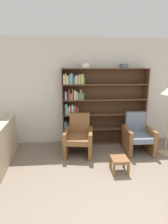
{
  "coord_description": "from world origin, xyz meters",
  "views": [
    {
      "loc": [
        -0.8,
        -1.7,
        1.95
      ],
      "look_at": [
        -0.46,
        2.42,
        0.95
      ],
      "focal_mm": 28.0,
      "sensor_mm": 36.0,
      "label": 1
    }
  ],
  "objects": [
    {
      "name": "armchair_leather",
      "position": [
        -0.6,
        2.17,
        0.4
      ],
      "size": [
        0.74,
        0.77,
        0.93
      ],
      "rotation": [
        0.0,
        0.0,
        2.99
      ],
      "color": "brown",
      "rests_on": "ground"
    },
    {
      "name": "bowl_slate",
      "position": [
        -0.39,
        2.74,
        2.06
      ],
      "size": [
        0.25,
        0.25,
        0.12
      ],
      "color": "silver",
      "rests_on": "bookshelf"
    },
    {
      "name": "bowl_olive",
      "position": [
        0.57,
        2.74,
        2.05
      ],
      "size": [
        0.23,
        0.23,
        0.1
      ],
      "color": "slate",
      "rests_on": "bookshelf"
    },
    {
      "name": "bookshelf",
      "position": [
        -0.12,
        2.75,
        1.0
      ],
      "size": [
        2.2,
        0.3,
        1.99
      ],
      "color": "brown",
      "rests_on": "ground"
    },
    {
      "name": "footstool",
      "position": [
        0.14,
        1.3,
        0.23
      ],
      "size": [
        0.32,
        0.32,
        0.29
      ],
      "color": "brown",
      "rests_on": "ground"
    },
    {
      "name": "wall_back",
      "position": [
        0.0,
        2.93,
        1.38
      ],
      "size": [
        12.0,
        0.06,
        2.75
      ],
      "color": "silver",
      "rests_on": "ground"
    },
    {
      "name": "armchair_cushioned",
      "position": [
        0.83,
        2.17,
        0.4
      ],
      "size": [
        0.65,
        0.69,
        0.93
      ],
      "rotation": [
        0.0,
        0.0,
        3.12
      ],
      "color": "brown",
      "rests_on": "ground"
    }
  ]
}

